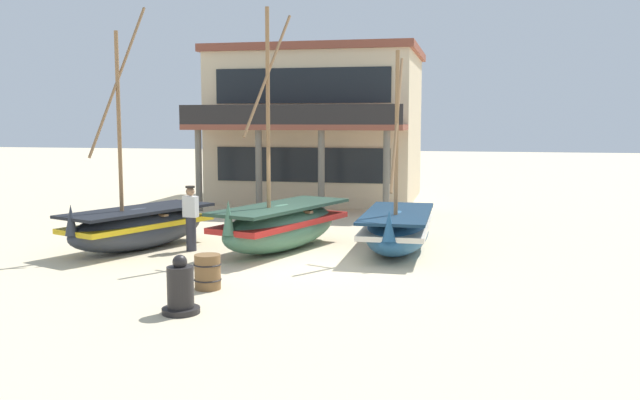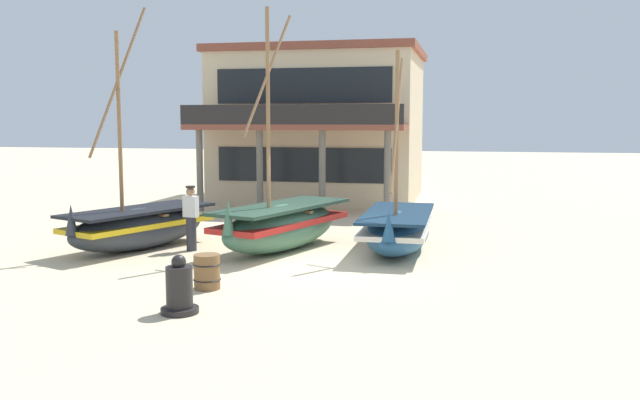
{
  "view_description": "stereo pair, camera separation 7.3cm",
  "coord_description": "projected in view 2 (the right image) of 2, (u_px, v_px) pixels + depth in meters",
  "views": [
    {
      "loc": [
        3.58,
        -15.37,
        3.36
      ],
      "look_at": [
        0.0,
        1.0,
        1.4
      ],
      "focal_mm": 38.45,
      "sensor_mm": 36.0,
      "label": 1
    },
    {
      "loc": [
        3.65,
        -15.35,
        3.36
      ],
      "look_at": [
        0.0,
        1.0,
        1.4
      ],
      "focal_mm": 38.45,
      "sensor_mm": 36.0,
      "label": 2
    }
  ],
  "objects": [
    {
      "name": "fishing_boat_centre_large",
      "position": [
        281.0,
        225.0,
        17.7
      ],
      "size": [
        2.88,
        4.76,
        6.1
      ],
      "color": "#427056",
      "rests_on": "ground"
    },
    {
      "name": "harbor_building_main",
      "position": [
        321.0,
        125.0,
        29.22
      ],
      "size": [
        8.44,
        8.85,
        6.31
      ],
      "color": "beige",
      "rests_on": "ground"
    },
    {
      "name": "fisherman_by_hull",
      "position": [
        191.0,
        219.0,
        17.62
      ],
      "size": [
        0.38,
        0.26,
        1.68
      ],
      "color": "#33333D",
      "rests_on": "ground"
    },
    {
      "name": "capstan_winch",
      "position": [
        179.0,
        290.0,
        11.93
      ],
      "size": [
        0.67,
        0.67,
        1.04
      ],
      "color": "black",
      "rests_on": "ground"
    },
    {
      "name": "fishing_boat_near_left",
      "position": [
        397.0,
        229.0,
        17.52
      ],
      "size": [
        1.66,
        4.35,
        5.04
      ],
      "color": "#23517A",
      "rests_on": "ground"
    },
    {
      "name": "ground_plane",
      "position": [
        311.0,
        264.0,
        16.06
      ],
      "size": [
        120.0,
        120.0,
        0.0
      ],
      "primitive_type": "plane",
      "color": "beige"
    },
    {
      "name": "wooden_barrel",
      "position": [
        207.0,
        272.0,
        13.65
      ],
      "size": [
        0.56,
        0.56,
        0.7
      ],
      "color": "brown",
      "rests_on": "ground"
    },
    {
      "name": "fishing_boat_far_right",
      "position": [
        139.0,
        226.0,
        17.88
      ],
      "size": [
        2.98,
        4.47,
        6.24
      ],
      "color": "#2D333D",
      "rests_on": "ground"
    }
  ]
}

